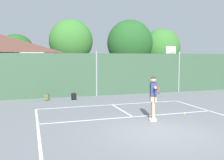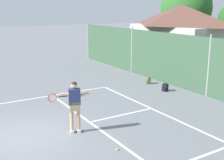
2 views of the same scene
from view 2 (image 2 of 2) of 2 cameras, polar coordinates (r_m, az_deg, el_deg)
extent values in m
plane|color=slate|center=(10.58, -16.62, -10.59)|extent=(120.00, 120.00, 0.00)
cube|color=white|center=(12.92, 7.70, -5.54)|extent=(8.20, 0.10, 0.01)
cube|color=white|center=(14.35, -20.92, -4.36)|extent=(0.10, 11.00, 0.01)
cube|color=white|center=(11.37, -4.39, -8.24)|extent=(8.20, 0.10, 0.01)
cube|color=white|center=(12.06, 1.95, -6.86)|extent=(0.10, 2.97, 0.01)
cube|color=#38563D|center=(14.93, 18.41, 2.33)|extent=(26.00, 0.05, 2.92)
cylinder|color=#99999E|center=(25.22, -4.71, 7.70)|extent=(0.09, 0.09, 3.07)
cylinder|color=#99999E|center=(19.67, 3.90, 5.92)|extent=(0.09, 0.09, 3.07)
cylinder|color=#99999E|center=(14.92, 18.43, 2.61)|extent=(0.09, 0.09, 3.07)
cube|color=beige|center=(22.87, 13.08, 6.67)|extent=(6.97, 4.39, 3.01)
pyramid|color=brown|center=(22.70, 13.40, 12.32)|extent=(7.53, 4.74, 1.50)
cylinder|color=brown|center=(29.80, 13.91, 7.35)|extent=(0.36, 0.36, 2.06)
ellipsoid|color=#2D6628|center=(29.62, 14.28, 13.50)|extent=(5.11, 4.60, 5.11)
cube|color=silver|center=(10.57, -6.50, -9.80)|extent=(0.28, 0.20, 0.10)
cube|color=silver|center=(10.55, -7.81, -9.89)|extent=(0.28, 0.20, 0.10)
cylinder|color=tan|center=(10.39, -6.57, -7.48)|extent=(0.13, 0.13, 0.82)
cylinder|color=tan|center=(10.37, -7.90, -7.57)|extent=(0.13, 0.13, 0.82)
cube|color=tan|center=(10.22, -7.31, -5.07)|extent=(0.34, 0.42, 0.32)
cube|color=navy|center=(10.11, -7.37, -3.25)|extent=(0.36, 0.46, 0.56)
sphere|color=tan|center=(10.00, -7.44, -1.01)|extent=(0.22, 0.22, 0.22)
sphere|color=black|center=(9.99, -7.45, -0.90)|extent=(0.21, 0.21, 0.21)
cylinder|color=tan|center=(10.04, -8.51, -2.81)|extent=(0.26, 0.56, 0.17)
cylinder|color=tan|center=(10.12, -5.80, -2.89)|extent=(0.25, 0.51, 0.22)
cylinder|color=black|center=(10.02, -9.63, -3.19)|extent=(0.13, 0.30, 0.04)
torus|color=red|center=(9.97, -11.63, -3.38)|extent=(0.12, 0.30, 0.30)
cylinder|color=silver|center=(9.97, -11.63, -3.38)|extent=(0.09, 0.25, 0.26)
sphere|color=#CCE033|center=(9.27, 1.01, -13.42)|extent=(0.07, 0.07, 0.07)
cube|color=#566038|center=(16.95, 7.22, -0.08)|extent=(0.33, 0.27, 0.40)
cube|color=#566038|center=(16.94, 6.82, -0.35)|extent=(0.23, 0.14, 0.18)
torus|color=black|center=(16.90, 7.24, 0.65)|extent=(0.09, 0.05, 0.09)
cube|color=black|center=(15.61, 10.40, -1.43)|extent=(0.31, 0.23, 0.40)
cube|color=black|center=(15.54, 10.12, -1.79)|extent=(0.23, 0.10, 0.18)
torus|color=black|center=(15.56, 10.43, -0.65)|extent=(0.09, 0.03, 0.09)
camera|label=1|loc=(14.89, -53.14, 2.12)|focal=40.66mm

